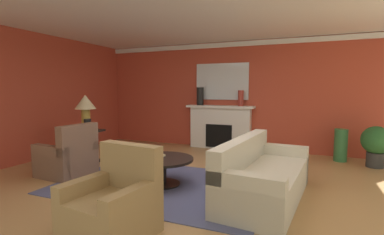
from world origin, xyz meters
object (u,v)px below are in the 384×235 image
Objects in this scene: vase_on_side_table at (88,125)px; sofa at (262,178)px; vase_mantel_right at (241,98)px; potted_plant at (376,143)px; coffee_table at (163,165)px; vase_tall_corner at (341,145)px; armchair_near_window at (68,159)px; vase_mantel_left at (200,96)px; mantel_mirror at (222,82)px; fireplace at (220,128)px; table_lamp at (85,105)px; armchair_facing_fireplace at (113,208)px; side_table at (87,144)px.

sofa is at bearing -7.85° from vase_on_side_table.
vase_mantel_right reaches higher than potted_plant.
coffee_table is 4.03m from vase_tall_corner.
vase_on_side_table is (-0.20, 0.73, 0.52)m from armchair_near_window.
vase_mantel_left is at bearing 175.76° from vase_tall_corner.
vase_tall_corner is at bearing 45.29° from coffee_table.
armchair_near_window is (-1.86, -3.47, -1.46)m from mantel_mirror.
fireplace is at bearing 174.88° from vase_mantel_right.
mantel_mirror is 1.42× the size of coffee_table.
mantel_mirror reaches higher than vase_on_side_table.
armchair_near_window is at bearing -118.18° from mantel_mirror.
mantel_mirror is 3.55m from vase_on_side_table.
armchair_near_window is 5.59m from vase_tall_corner.
table_lamp reaches higher than vase_on_side_table.
vase_mantel_right is (0.56, 3.11, 1.01)m from coffee_table.
table_lamp is 1.89× the size of vase_mantel_right.
vase_mantel_left reaches higher than vase_mantel_right.
mantel_mirror is 2.01× the size of vase_tall_corner.
sofa is at bearing -71.42° from vase_mantel_right.
mantel_mirror reaches higher than armchair_facing_fireplace.
vase_on_side_table is at bearing 172.15° from sofa.
table_lamp is (-2.20, -2.50, 0.68)m from fireplace.
armchair_near_window is 3.70× the size of vase_on_side_table.
sofa is 3.09× the size of vase_tall_corner.
coffee_table is 2.52× the size of vase_mantel_right.
armchair_facing_fireplace is at bearing -80.00° from coffee_table.
armchair_facing_fireplace is 1.66m from coffee_table.
armchair_facing_fireplace reaches higher than side_table.
fireplace is at bearing 60.97° from armchair_near_window.
vase_tall_corner is (2.82, -0.42, -1.42)m from mantel_mirror.
sofa is 2.91× the size of table_lamp.
vase_on_side_table is at bearing -135.40° from vase_mantel_right.
armchair_near_window is 2.58m from armchair_facing_fireplace.
vase_tall_corner is at bearing 33.08° from armchair_near_window.
table_lamp reaches higher than armchair_facing_fireplace.
sofa is (1.58, -3.12, -0.24)m from fireplace.
vase_on_side_table is 0.31× the size of potted_plant.
table_lamp is 2.96m from vase_mantel_left.
vase_mantel_left is (-0.55, -0.05, 0.84)m from fireplace.
sofa is 3.45m from armchair_near_window.
sofa is at bearing -9.32° from table_lamp.
armchair_near_window is 1.35× the size of vase_tall_corner.
table_lamp reaches higher than coffee_table.
mantel_mirror reaches higher than potted_plant.
coffee_table is 2.17m from vase_on_side_table.
armchair_near_window and armchair_facing_fireplace have the same top height.
table_lamp is at bearing 170.68° from sofa.
side_table is 1.77× the size of vase_mantel_right.
fireplace is 1.89× the size of armchair_near_window.
vase_mantel_right is (-1.03, 3.07, 1.04)m from sofa.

